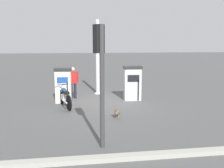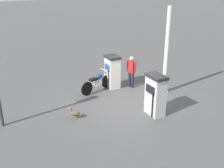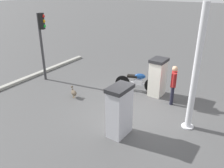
{
  "view_description": "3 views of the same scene",
  "coord_description": "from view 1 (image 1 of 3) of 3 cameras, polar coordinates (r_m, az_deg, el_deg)",
  "views": [
    {
      "loc": [
        11.48,
        -1.19,
        2.74
      ],
      "look_at": [
        0.81,
        0.48,
        0.98
      ],
      "focal_mm": 40.43,
      "sensor_mm": 36.0,
      "label": 1
    },
    {
      "loc": [
        6.08,
        9.04,
        5.05
      ],
      "look_at": [
        0.84,
        0.13,
        0.98
      ],
      "focal_mm": 43.23,
      "sensor_mm": 36.0,
      "label": 2
    },
    {
      "loc": [
        -3.14,
        6.98,
        4.37
      ],
      "look_at": [
        1.05,
        -0.07,
        0.8
      ],
      "focal_mm": 36.81,
      "sensor_mm": 36.0,
      "label": 3
    }
  ],
  "objects": [
    {
      "name": "canopy_support_pole",
      "position": [
        13.57,
        -3.26,
        5.71
      ],
      "size": [
        0.4,
        0.4,
        3.97
      ],
      "color": "silver",
      "rests_on": "ground"
    },
    {
      "name": "road_edge_kerb",
      "position": [
        6.24,
        3.09,
        -16.18
      ],
      "size": [
        0.29,
        8.49,
        0.12
      ],
      "color": "#9E9E93",
      "rests_on": "ground"
    },
    {
      "name": "wandering_duck",
      "position": [
        9.32,
        1.21,
        -6.38
      ],
      "size": [
        0.45,
        0.36,
        0.48
      ],
      "color": "brown",
      "rests_on": "ground"
    },
    {
      "name": "ground_plane",
      "position": [
        11.86,
        -2.89,
        -4.12
      ],
      "size": [
        120.0,
        120.0,
        0.0
      ],
      "primitive_type": "plane",
      "color": "#4C4C4C"
    },
    {
      "name": "roadside_traffic_light",
      "position": [
        6.46,
        -2.68,
        4.56
      ],
      "size": [
        0.4,
        0.3,
        3.2
      ],
      "color": "#38383A",
      "rests_on": "ground"
    },
    {
      "name": "fuel_pump_near",
      "position": [
        11.87,
        -10.95,
        -0.26
      ],
      "size": [
        0.68,
        0.81,
        1.6
      ],
      "color": "silver",
      "rests_on": "ground"
    },
    {
      "name": "attendant_person",
      "position": [
        12.64,
        -8.82,
        0.73
      ],
      "size": [
        0.28,
        0.58,
        1.57
      ],
      "color": "#1E1E2D",
      "rests_on": "ground"
    },
    {
      "name": "motorcycle_near_pump",
      "position": [
        11.09,
        -10.71,
        -2.73
      ],
      "size": [
        1.89,
        0.73,
        0.96
      ],
      "color": "black",
      "rests_on": "ground"
    },
    {
      "name": "fuel_pump_far",
      "position": [
        12.19,
        4.66,
        0.23
      ],
      "size": [
        0.63,
        0.91,
        1.65
      ],
      "color": "silver",
      "rests_on": "ground"
    }
  ]
}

